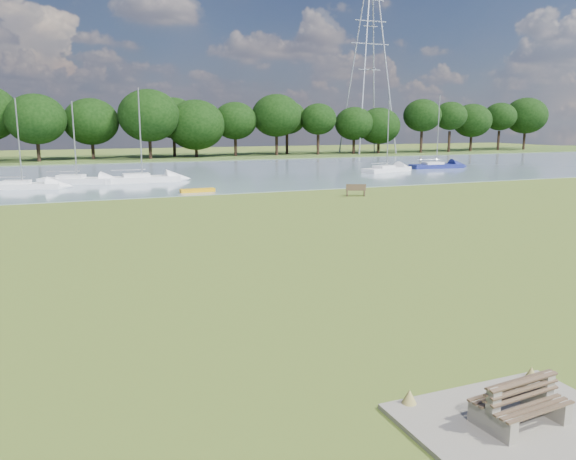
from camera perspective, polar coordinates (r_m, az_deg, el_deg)
name	(u,v)px	position (r m, az deg, el deg)	size (l,w,h in m)	color
ground	(266,261)	(23.39, -2.22, -3.16)	(220.00, 220.00, 0.00)	olive
river	(136,175)	(64.07, -15.18, 5.39)	(220.00, 40.00, 0.10)	gray
far_bank	(112,159)	(93.84, -17.48, 6.88)	(220.00, 20.00, 0.40)	#4C6626
concrete_pad	(519,425)	(12.02, 22.37, -17.81)	(4.20, 3.20, 0.10)	gray
bench_pair	(520,404)	(11.83, 22.53, -15.98)	(1.80, 1.16, 0.93)	gray
riverbank_bench	(356,190)	(44.32, 6.91, 4.05)	(1.62, 1.03, 0.96)	brown
kayak	(197,190)	(46.84, -9.18, 4.00)	(2.86, 0.67, 0.29)	#E9A20D
pylon	(370,40)	(106.55, 8.34, 18.57)	(7.60, 5.33, 31.95)	#9A9EAA
tree_line	(168,120)	(90.78, -12.14, 10.89)	(158.62, 8.51, 10.30)	black
sailboat_0	(76,178)	(56.57, -20.72, 4.93)	(7.05, 4.18, 7.55)	white
sailboat_1	(436,164)	(73.31, 14.79, 6.46)	(6.96, 2.30, 8.97)	navy
sailboat_3	(22,184)	(53.89, -25.44, 4.26)	(6.54, 3.24, 7.65)	white
sailboat_5	(386,168)	(66.75, 9.97, 6.23)	(7.07, 4.05, 8.12)	white
sailboat_6	(141,177)	(56.01, -14.67, 5.25)	(7.02, 2.00, 8.83)	white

